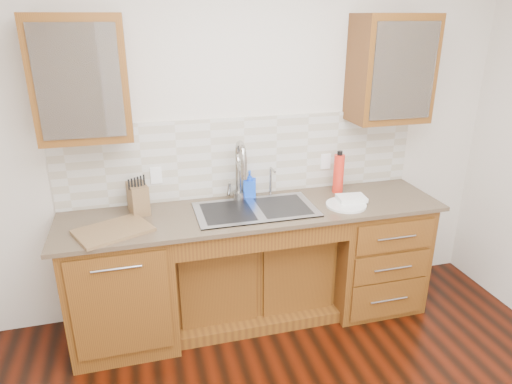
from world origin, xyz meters
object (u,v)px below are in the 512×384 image
object	(u,v)px
plate	(346,205)
knife_block	(138,198)
soap_bottle	(250,184)
water_bottle	(338,174)
cutting_board	(113,231)

from	to	relation	value
plate	knife_block	xyz separation A→B (m)	(-1.43, 0.27, 0.10)
soap_bottle	plate	size ratio (longest dim) A/B	0.70
water_bottle	plate	size ratio (longest dim) A/B	1.03
soap_bottle	plate	xyz separation A→B (m)	(0.62, -0.35, -0.09)
soap_bottle	cutting_board	size ratio (longest dim) A/B	0.45
cutting_board	plate	bearing A→B (deg)	0.29
water_bottle	cutting_board	distance (m)	1.68
knife_block	cutting_board	size ratio (longest dim) A/B	0.47
plate	knife_block	bearing A→B (deg)	169.48
cutting_board	water_bottle	bearing A→B (deg)	9.51
soap_bottle	water_bottle	world-z (taller)	water_bottle
water_bottle	plate	bearing A→B (deg)	-101.41
plate	soap_bottle	bearing A→B (deg)	150.29
soap_bottle	knife_block	bearing A→B (deg)	-158.71
water_bottle	plate	xyz separation A→B (m)	(-0.05, -0.27, -0.14)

